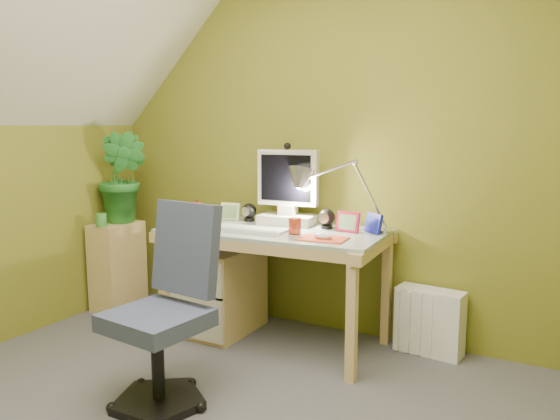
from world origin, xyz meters
The scene contains 19 objects.
wall_back centered at (0.00, 1.60, 1.20)m, with size 3.20×0.01×2.40m, color olive.
desk centered at (-0.17, 1.23, 0.35)m, with size 1.30×0.65×0.69m, color tan, non-canonical shape.
monitor centered at (-0.17, 1.41, 0.94)m, with size 0.36×0.21×0.49m, color beige, non-canonical shape.
speaker_left centered at (-0.44, 1.39, 0.75)m, with size 0.09×0.09×0.11m, color black, non-canonical shape.
speaker_right centered at (0.10, 1.39, 0.75)m, with size 0.10×0.10×0.12m, color black, non-canonical shape.
keyboard centered at (-0.25, 1.09, 0.71)m, with size 0.44×0.14×0.02m, color silver.
mousepad centered at (0.21, 1.09, 0.70)m, with size 0.25×0.18×0.01m, color #CF4220.
mouse centered at (0.21, 1.09, 0.71)m, with size 0.10×0.07×0.04m, color white.
amber_tumbler centered at (0.01, 1.15, 0.74)m, with size 0.07×0.07×0.09m, color maroon.
candle_cluster centered at (-0.77, 1.24, 0.75)m, with size 0.15×0.13×0.11m, color #B1210F, non-canonical shape.
photo_frame_red centered at (0.25, 1.35, 0.75)m, with size 0.14×0.02×0.12m, color red.
photo_frame_blue centered at (0.39, 1.39, 0.75)m, with size 0.13×0.02×0.11m, color #161D99.
photo_frame_green centered at (-0.57, 1.37, 0.75)m, with size 0.13×0.02×0.11m, color beige.
desk_lamp centered at (0.28, 1.41, 0.99)m, with size 0.56×0.24×0.60m, color #B2B1B6, non-canonical shape.
side_ledge centered at (-1.45, 1.24, 0.31)m, with size 0.23×0.35×0.62m, color tan.
potted_plant centered at (-1.41, 1.29, 0.94)m, with size 0.35×0.29×0.65m, color #257029.
green_cup centered at (-1.43, 1.09, 0.67)m, with size 0.07×0.07×0.09m, color #46943D.
task_chair centered at (-0.26, 0.29, 0.42)m, with size 0.46×0.46×0.84m, color #38405C, non-canonical shape.
radiator centered at (0.70, 1.50, 0.19)m, with size 0.38×0.15×0.38m, color white.
Camera 1 is at (1.38, -1.54, 1.29)m, focal length 35.00 mm.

